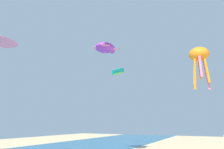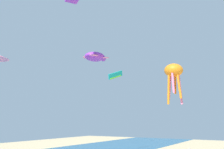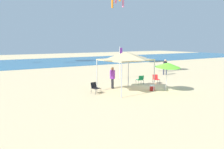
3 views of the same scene
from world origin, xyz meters
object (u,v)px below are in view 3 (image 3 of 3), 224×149
at_px(folding_chair_near_cooler, 140,79).
at_px(folding_chair_left_of_tent, 95,87).
at_px(canopy_tent, 126,56).
at_px(person_kite_handler, 112,76).
at_px(banner_flag, 120,60).
at_px(cooler_box, 152,88).
at_px(folding_chair_right_of_tent, 156,78).
at_px(person_by_tent, 165,66).
at_px(beach_umbrella, 168,65).

height_order(folding_chair_near_cooler, folding_chair_left_of_tent, same).
distance_m(canopy_tent, folding_chair_left_of_tent, 3.33).
height_order(canopy_tent, folding_chair_near_cooler, canopy_tent).
distance_m(canopy_tent, folding_chair_near_cooler, 4.11).
bearing_deg(person_kite_handler, banner_flag, -18.58).
distance_m(folding_chair_near_cooler, cooler_box, 2.76).
xyz_separation_m(canopy_tent, cooler_box, (2.05, -0.85, -2.55)).
xyz_separation_m(cooler_box, banner_flag, (1.21, 6.29, 1.81)).
relative_size(canopy_tent, folding_chair_near_cooler, 4.50).
height_order(folding_chair_right_of_tent, banner_flag, banner_flag).
height_order(folding_chair_left_of_tent, cooler_box, folding_chair_left_of_tent).
xyz_separation_m(canopy_tent, folding_chair_right_of_tent, (4.40, 1.26, -2.27)).
bearing_deg(folding_chair_near_cooler, banner_flag, -81.30).
height_order(folding_chair_right_of_tent, person_kite_handler, person_kite_handler).
bearing_deg(cooler_box, folding_chair_right_of_tent, 41.91).
relative_size(folding_chair_left_of_tent, person_by_tent, 0.45).
bearing_deg(person_kite_handler, canopy_tent, -148.73).
xyz_separation_m(folding_chair_left_of_tent, person_kite_handler, (2.13, 0.89, 0.57)).
bearing_deg(banner_flag, beach_umbrella, -94.51).
bearing_deg(person_kite_handler, folding_chair_right_of_tent, -70.21).
bearing_deg(folding_chair_left_of_tent, beach_umbrella, -35.25).
distance_m(beach_umbrella, folding_chair_near_cooler, 3.93).
xyz_separation_m(canopy_tent, folding_chair_near_cooler, (2.95, 1.74, -2.27)).
bearing_deg(folding_chair_near_cooler, folding_chair_left_of_tent, 25.41).
distance_m(canopy_tent, person_kite_handler, 2.29).
height_order(beach_umbrella, folding_chair_near_cooler, beach_umbrella).
relative_size(folding_chair_near_cooler, person_kite_handler, 0.46).
height_order(canopy_tent, person_by_tent, canopy_tent).
distance_m(folding_chair_right_of_tent, person_by_tent, 6.17).
distance_m(beach_umbrella, cooler_box, 2.22).
bearing_deg(folding_chair_right_of_tent, cooler_box, -114.60).
relative_size(cooler_box, person_by_tent, 0.40).
bearing_deg(banner_flag, person_by_tent, -4.79).
bearing_deg(canopy_tent, folding_chair_right_of_tent, 15.93).
height_order(beach_umbrella, cooler_box, beach_umbrella).
relative_size(beach_umbrella, cooler_box, 3.22).
xyz_separation_m(beach_umbrella, folding_chair_right_of_tent, (1.71, 3.09, -1.61)).
height_order(folding_chair_near_cooler, person_by_tent, person_by_tent).
xyz_separation_m(folding_chair_left_of_tent, person_by_tent, (11.67, 4.31, 0.59)).
distance_m(beach_umbrella, folding_chair_right_of_tent, 3.89).
relative_size(cooler_box, person_kite_handler, 0.41).
xyz_separation_m(folding_chair_right_of_tent, cooler_box, (-2.35, -2.11, -0.27)).
relative_size(beach_umbrella, folding_chair_near_cooler, 2.90).
height_order(folding_chair_right_of_tent, cooler_box, folding_chair_right_of_tent).
height_order(canopy_tent, banner_flag, banner_flag).
height_order(folding_chair_left_of_tent, person_kite_handler, person_kite_handler).
relative_size(beach_umbrella, folding_chair_left_of_tent, 2.90).
xyz_separation_m(beach_umbrella, folding_chair_left_of_tent, (-5.03, 2.46, -1.61)).
distance_m(folding_chair_right_of_tent, folding_chair_near_cooler, 1.53).
bearing_deg(canopy_tent, person_by_tent, 27.87).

